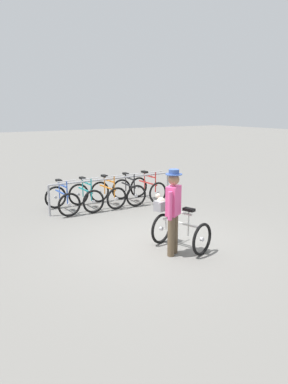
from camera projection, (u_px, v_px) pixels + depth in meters
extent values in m
plane|color=slate|center=(153.00, 242.00, 8.10)|extent=(80.00, 80.00, 0.00)
cylinder|color=#99999E|center=(49.00, 201.00, 9.96)|extent=(0.06, 0.06, 0.85)
cylinder|color=#99999E|center=(168.00, 186.00, 11.87)|extent=(0.06, 0.06, 0.85)
cylinder|color=#99999E|center=(113.00, 179.00, 10.82)|extent=(3.85, 0.20, 0.05)
torus|color=black|center=(56.00, 197.00, 10.75)|extent=(0.66, 0.08, 0.66)
cylinder|color=#B7B7BC|center=(56.00, 197.00, 10.75)|extent=(0.08, 0.06, 0.08)
torus|color=black|center=(69.00, 205.00, 9.93)|extent=(0.66, 0.08, 0.66)
cylinder|color=#B7B7BC|center=(69.00, 205.00, 9.93)|extent=(0.08, 0.06, 0.08)
cube|color=#2D56B7|center=(62.00, 193.00, 10.29)|extent=(0.05, 0.92, 0.04)
cube|color=#2D56B7|center=(62.00, 185.00, 10.20)|extent=(0.04, 0.61, 0.04)
cylinder|color=#2D56B7|center=(59.00, 190.00, 10.43)|extent=(0.03, 0.03, 0.55)
cube|color=black|center=(59.00, 181.00, 10.37)|extent=(0.12, 0.24, 0.06)
cylinder|color=#2D56B7|center=(67.00, 192.00, 9.95)|extent=(0.03, 0.03, 0.63)
cylinder|color=#B7B7BC|center=(67.00, 181.00, 9.88)|extent=(0.52, 0.04, 0.03)
torus|color=black|center=(79.00, 194.00, 11.10)|extent=(0.66, 0.09, 0.66)
cylinder|color=#B7B7BC|center=(79.00, 194.00, 11.10)|extent=(0.08, 0.06, 0.08)
torus|color=black|center=(94.00, 202.00, 10.27)|extent=(0.66, 0.09, 0.66)
cylinder|color=#B7B7BC|center=(94.00, 202.00, 10.27)|extent=(0.08, 0.06, 0.08)
cube|color=teal|center=(85.00, 190.00, 10.64)|extent=(0.05, 0.92, 0.04)
cube|color=teal|center=(86.00, 183.00, 10.55)|extent=(0.04, 0.61, 0.04)
cylinder|color=teal|center=(83.00, 187.00, 10.77)|extent=(0.03, 0.03, 0.55)
cube|color=black|center=(82.00, 178.00, 10.71)|extent=(0.12, 0.24, 0.06)
cylinder|color=teal|center=(91.00, 190.00, 10.30)|extent=(0.03, 0.03, 0.63)
cylinder|color=#B7B7BC|center=(91.00, 179.00, 10.23)|extent=(0.52, 0.03, 0.03)
torus|color=black|center=(100.00, 192.00, 11.44)|extent=(0.66, 0.12, 0.66)
cylinder|color=#B7B7BC|center=(100.00, 192.00, 11.44)|extent=(0.08, 0.07, 0.08)
torus|color=black|center=(117.00, 198.00, 10.63)|extent=(0.66, 0.12, 0.66)
cylinder|color=#B7B7BC|center=(117.00, 198.00, 10.63)|extent=(0.08, 0.07, 0.08)
cube|color=orange|center=(108.00, 188.00, 10.98)|extent=(0.07, 0.92, 0.04)
cube|color=orange|center=(108.00, 180.00, 10.89)|extent=(0.06, 0.61, 0.04)
cylinder|color=orange|center=(105.00, 185.00, 11.12)|extent=(0.03, 0.03, 0.55)
cube|color=black|center=(104.00, 176.00, 11.06)|extent=(0.13, 0.24, 0.06)
cylinder|color=orange|center=(114.00, 187.00, 10.66)|extent=(0.03, 0.03, 0.63)
cylinder|color=#B7B7BC|center=(114.00, 176.00, 10.59)|extent=(0.52, 0.05, 0.03)
torus|color=black|center=(121.00, 189.00, 11.82)|extent=(0.66, 0.13, 0.66)
cylinder|color=#B7B7BC|center=(121.00, 189.00, 11.82)|extent=(0.08, 0.07, 0.08)
torus|color=black|center=(136.00, 196.00, 10.95)|extent=(0.66, 0.13, 0.66)
cylinder|color=#B7B7BC|center=(136.00, 196.00, 10.95)|extent=(0.08, 0.07, 0.08)
cube|color=black|center=(128.00, 185.00, 11.33)|extent=(0.10, 0.92, 0.04)
cube|color=black|center=(129.00, 178.00, 11.24)|extent=(0.08, 0.61, 0.04)
cylinder|color=black|center=(126.00, 183.00, 11.48)|extent=(0.03, 0.03, 0.55)
cube|color=black|center=(126.00, 174.00, 11.42)|extent=(0.14, 0.25, 0.06)
cylinder|color=black|center=(134.00, 185.00, 10.98)|extent=(0.03, 0.03, 0.63)
cylinder|color=#B7B7BC|center=(134.00, 174.00, 10.91)|extent=(0.52, 0.07, 0.03)
torus|color=black|center=(139.00, 187.00, 12.13)|extent=(0.66, 0.11, 0.66)
cylinder|color=#B7B7BC|center=(139.00, 187.00, 12.13)|extent=(0.08, 0.07, 0.08)
torus|color=black|center=(158.00, 193.00, 11.33)|extent=(0.66, 0.11, 0.66)
cylinder|color=#B7B7BC|center=(158.00, 193.00, 11.33)|extent=(0.08, 0.07, 0.08)
cube|color=red|center=(148.00, 183.00, 11.68)|extent=(0.08, 0.92, 0.04)
cube|color=red|center=(149.00, 176.00, 11.59)|extent=(0.07, 0.61, 0.04)
cylinder|color=red|center=(145.00, 180.00, 11.81)|extent=(0.03, 0.03, 0.55)
cube|color=black|center=(145.00, 172.00, 11.75)|extent=(0.13, 0.25, 0.06)
cylinder|color=red|center=(155.00, 182.00, 11.35)|extent=(0.03, 0.03, 0.63)
cylinder|color=#B7B7BC|center=(156.00, 172.00, 11.28)|extent=(0.52, 0.06, 0.03)
torus|color=black|center=(202.00, 239.00, 7.33)|extent=(0.65, 0.25, 0.66)
cylinder|color=#B7B7BC|center=(202.00, 239.00, 7.33)|extent=(0.09, 0.08, 0.08)
torus|color=black|center=(161.00, 229.00, 7.97)|extent=(0.65, 0.25, 0.66)
cylinder|color=#B7B7BC|center=(161.00, 229.00, 7.97)|extent=(0.09, 0.08, 0.08)
cube|color=silver|center=(181.00, 223.00, 7.60)|extent=(0.30, 0.89, 0.04)
cube|color=silver|center=(179.00, 212.00, 7.58)|extent=(0.21, 0.60, 0.04)
cylinder|color=silver|center=(189.00, 223.00, 7.47)|extent=(0.03, 0.03, 0.55)
cube|color=black|center=(189.00, 210.00, 7.41)|extent=(0.18, 0.26, 0.06)
cylinder|color=silver|center=(166.00, 216.00, 7.83)|extent=(0.03, 0.03, 0.63)
cylinder|color=#B7B7BC|center=(166.00, 201.00, 7.76)|extent=(0.51, 0.17, 0.03)
cube|color=gray|center=(161.00, 206.00, 7.87)|extent=(0.31, 0.27, 0.22)
ellipsoid|color=beige|center=(161.00, 201.00, 7.85)|extent=(0.22, 0.20, 0.16)
sphere|color=beige|center=(158.00, 196.00, 7.88)|extent=(0.11, 0.11, 0.11)
cylinder|color=brown|center=(174.00, 233.00, 7.42)|extent=(0.14, 0.14, 0.82)
cylinder|color=brown|center=(171.00, 236.00, 7.26)|extent=(0.14, 0.14, 0.82)
cube|color=#E54C8C|center=(173.00, 201.00, 7.19)|extent=(0.39, 0.35, 0.58)
cylinder|color=#E54C8C|center=(178.00, 201.00, 7.38)|extent=(0.09, 0.09, 0.55)
cylinder|color=#E54C8C|center=(170.00, 206.00, 7.00)|extent=(0.09, 0.09, 0.55)
sphere|color=#9E7051|center=(174.00, 179.00, 7.09)|extent=(0.22, 0.22, 0.22)
cylinder|color=#334C8C|center=(174.00, 174.00, 7.07)|extent=(0.32, 0.32, 0.02)
cylinder|color=#334C8C|center=(174.00, 172.00, 7.06)|extent=(0.20, 0.20, 0.09)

